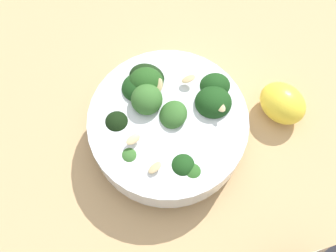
# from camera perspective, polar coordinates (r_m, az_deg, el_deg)

# --- Properties ---
(ground_plane) EXTENTS (0.72, 0.72, 0.03)m
(ground_plane) POSITION_cam_1_polar(r_m,az_deg,el_deg) (0.58, -2.77, -1.39)
(ground_plane) COLOR tan
(bowl_of_broccoli) EXTENTS (0.19, 0.19, 0.09)m
(bowl_of_broccoli) POSITION_cam_1_polar(r_m,az_deg,el_deg) (0.53, -0.04, 0.45)
(bowl_of_broccoli) COLOR white
(bowl_of_broccoli) RESTS_ON ground_plane
(lemon_wedge) EXTENTS (0.07, 0.08, 0.05)m
(lemon_wedge) POSITION_cam_1_polar(r_m,az_deg,el_deg) (0.58, 14.89, 2.93)
(lemon_wedge) COLOR yellow
(lemon_wedge) RESTS_ON ground_plane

